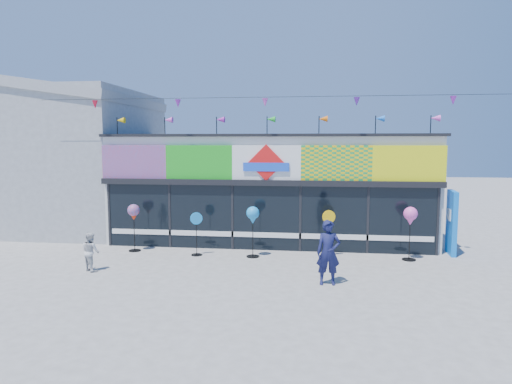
% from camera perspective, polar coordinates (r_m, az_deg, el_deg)
% --- Properties ---
extents(ground, '(80.00, 80.00, 0.00)m').
position_cam_1_polar(ground, '(13.02, -0.37, -10.73)').
color(ground, slate).
rests_on(ground, ground).
extents(kite_shop, '(16.00, 5.70, 5.31)m').
position_cam_1_polar(kite_shop, '(18.45, 2.11, 0.76)').
color(kite_shop, silver).
rests_on(kite_shop, ground).
extents(neighbour_building, '(8.18, 7.20, 6.87)m').
position_cam_1_polar(neighbour_building, '(22.61, -23.81, 4.18)').
color(neighbour_building, '#A9ACAE').
rests_on(neighbour_building, ground).
extents(blue_sign, '(0.25, 1.10, 2.17)m').
position_cam_1_polar(blue_sign, '(16.90, 23.25, -3.51)').
color(blue_sign, blue).
rests_on(blue_sign, ground).
extents(spinner_0, '(0.42, 0.42, 1.66)m').
position_cam_1_polar(spinner_0, '(16.46, -15.04, -2.63)').
color(spinner_0, black).
rests_on(spinner_0, ground).
extents(spinner_1, '(0.39, 0.37, 1.47)m').
position_cam_1_polar(spinner_1, '(15.52, -7.45, -5.06)').
color(spinner_1, black).
rests_on(spinner_1, ground).
extents(spinner_2, '(0.43, 0.43, 1.70)m').
position_cam_1_polar(spinner_2, '(15.07, -0.40, -3.10)').
color(spinner_2, black).
rests_on(spinner_2, ground).
extents(spinner_3, '(0.43, 0.40, 1.57)m').
position_cam_1_polar(spinner_3, '(15.37, 9.06, -4.99)').
color(spinner_3, black).
rests_on(spinner_3, ground).
extents(spinner_4, '(0.44, 0.44, 1.74)m').
position_cam_1_polar(spinner_4, '(15.47, 18.74, -3.05)').
color(spinner_4, black).
rests_on(spinner_4, ground).
extents(adult_man, '(0.67, 0.47, 1.74)m').
position_cam_1_polar(adult_man, '(12.42, 9.03, -7.49)').
color(adult_man, '#151842').
rests_on(adult_man, ground).
extents(child, '(0.65, 0.58, 1.16)m').
position_cam_1_polar(child, '(14.48, -19.96, -7.00)').
color(child, silver).
rests_on(child, ground).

